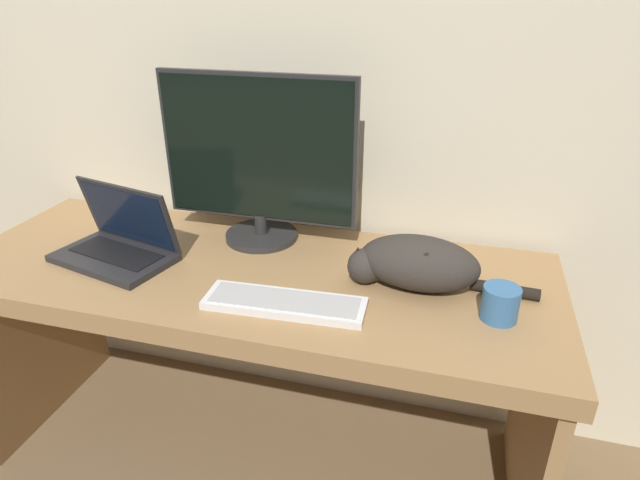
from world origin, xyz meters
name	(u,v)px	position (x,y,z in m)	size (l,w,h in m)	color
wall_back	(287,42)	(0.00, 0.72, 1.30)	(6.40, 0.06, 2.60)	beige
desk	(252,307)	(0.00, 0.33, 0.59)	(1.75, 0.66, 0.72)	#A37A4C
monitor	(258,161)	(-0.04, 0.53, 0.98)	(0.61, 0.23, 0.52)	#282828
laptop	(118,244)	(-0.40, 0.28, 0.77)	(0.38, 0.28, 0.22)	#232326
external_keyboard	(285,303)	(0.17, 0.16, 0.73)	(0.42, 0.14, 0.02)	white
cat	(416,262)	(0.47, 0.35, 0.80)	(0.51, 0.19, 0.14)	#332D28
coffee_mug	(500,303)	(0.69, 0.25, 0.77)	(0.09, 0.09, 0.09)	teal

